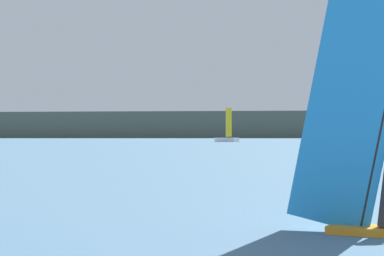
{
  "coord_description": "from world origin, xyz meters",
  "views": [
    {
      "loc": [
        -9.14,
        -7.41,
        1.48
      ],
      "look_at": [
        -4.32,
        17.39,
        1.82
      ],
      "focal_mm": 62.99,
      "sensor_mm": 36.0,
      "label": 1
    }
  ],
  "objects": [
    {
      "name": "small_sailboat",
      "position": [
        40.01,
        189.93,
        1.05
      ],
      "size": [
        6.26,
        8.1,
        11.63
      ],
      "rotation": [
        0.0,
        0.0,
        2.14
      ],
      "color": "white",
      "rests_on": "ground_plane"
    },
    {
      "name": "windsurfer",
      "position": [
        -4.39,
        2.0,
        1.13
      ],
      "size": [
        2.82,
        2.27,
        4.6
      ],
      "rotation": [
        0.0,
        0.0,
        5.63
      ],
      "color": "orange",
      "rests_on": "ground_plane"
    }
  ]
}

